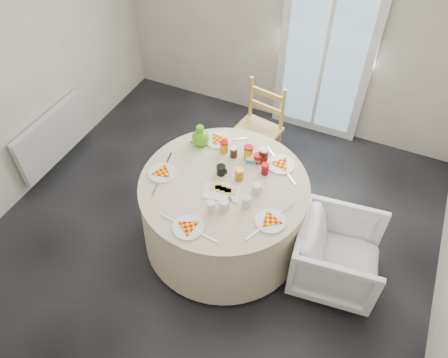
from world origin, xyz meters
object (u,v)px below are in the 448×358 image
at_px(wooden_chair, 256,132).
at_px(green_pitcher, 200,134).
at_px(armchair, 339,251).
at_px(table, 224,212).
at_px(radiator, 53,137).

distance_m(wooden_chair, green_pitcher, 0.84).
xyz_separation_m(wooden_chair, green_pitcher, (-0.28, -0.68, 0.40)).
bearing_deg(armchair, green_pitcher, 69.92).
relative_size(table, armchair, 2.07).
xyz_separation_m(radiator, wooden_chair, (1.94, 0.87, 0.09)).
bearing_deg(green_pitcher, wooden_chair, 49.77).
xyz_separation_m(wooden_chair, armchair, (1.15, -1.02, -0.08)).
relative_size(radiator, table, 0.68).
height_order(wooden_chair, green_pitcher, green_pitcher).
xyz_separation_m(table, armchair, (1.04, 0.01, 0.02)).
bearing_deg(armchair, wooden_chair, 41.75).
relative_size(table, wooden_chair, 1.51).
xyz_separation_m(armchair, green_pitcher, (-1.43, 0.34, 0.48)).
distance_m(table, armchair, 1.04).
bearing_deg(radiator, green_pitcher, 6.45).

